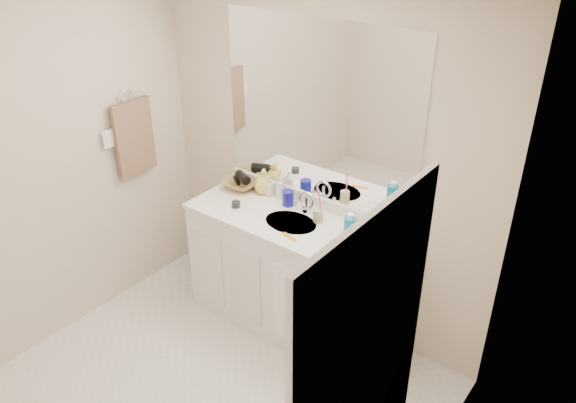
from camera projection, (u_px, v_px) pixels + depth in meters
The scene contains 27 objects.
ceiling at pixel (144, 3), 2.30m from camera, with size 2.60×2.60×0.02m, color white.
wall_back at pixel (317, 164), 3.78m from camera, with size 2.60×0.02×2.40m, color beige.
wall_left at pixel (33, 180), 3.57m from camera, with size 0.02×2.60×2.40m, color beige.
wall_right at pixel (401, 360), 2.18m from camera, with size 0.02×2.60×2.40m, color beige.
vanity_cabinet at pixel (292, 276), 3.96m from camera, with size 1.50×0.55×0.85m, color white.
countertop at pixel (293, 223), 3.75m from camera, with size 1.52×0.57×0.03m, color white.
backsplash at pixel (315, 201), 3.90m from camera, with size 1.52×0.03×0.08m, color white.
sink_basin at pixel (291, 224), 3.73m from camera, with size 0.37×0.37×0.02m, color #BAAEA3.
faucet at pixel (307, 205), 3.83m from camera, with size 0.02×0.02×0.11m, color silver.
mirror at pixel (318, 113), 3.60m from camera, with size 1.48×0.01×1.20m, color white.
blue_mug at pixel (288, 198), 3.91m from camera, with size 0.08×0.08×0.11m, color #161799.
tan_cup at pixel (318, 216), 3.72m from camera, with size 0.07×0.07×0.09m, color tan.
toothbrush at pixel (320, 202), 3.66m from camera, with size 0.01×0.01×0.18m, color #FF436D.
mouthwash_bottle at pixel (350, 231), 3.45m from camera, with size 0.08×0.08×0.19m, color #0E87A9.
clear_pump_bottle at pixel (381, 227), 3.52m from camera, with size 0.06×0.06×0.16m, color silver.
soap_dish at pixel (339, 249), 3.44m from camera, with size 0.10×0.08×0.01m, color silver.
green_soap at pixel (339, 246), 3.43m from camera, with size 0.08×0.05×0.03m, color #A8C630.
orange_comb at pixel (289, 237), 3.56m from camera, with size 0.13×0.03×0.01m, color orange.
dark_jar at pixel (236, 204), 3.90m from camera, with size 0.06×0.06×0.04m, color black.
soap_bottle_white at pixel (280, 187), 4.00m from camera, with size 0.06×0.06×0.17m, color white.
soap_bottle_cream at pixel (270, 185), 4.04m from camera, with size 0.07×0.07×0.15m, color beige.
soap_bottle_yellow at pixel (264, 181), 4.06m from camera, with size 0.15×0.15×0.19m, color #EACC5B.
wicker_basket at pixel (241, 184), 4.16m from camera, with size 0.26×0.26×0.06m, color olive.
hair_dryer at pixel (243, 177), 4.12m from camera, with size 0.07×0.07×0.14m, color black.
towel_ring at pixel (127, 97), 3.92m from camera, with size 0.11×0.11×0.01m, color silver.
hand_towel at pixel (134, 138), 4.06m from camera, with size 0.04×0.32×0.55m, color brown.
switch_plate at pixel (108, 139), 3.91m from camera, with size 0.01×0.09×0.13m, color white.
Camera 1 is at (1.93, -1.56, 2.78)m, focal length 35.00 mm.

